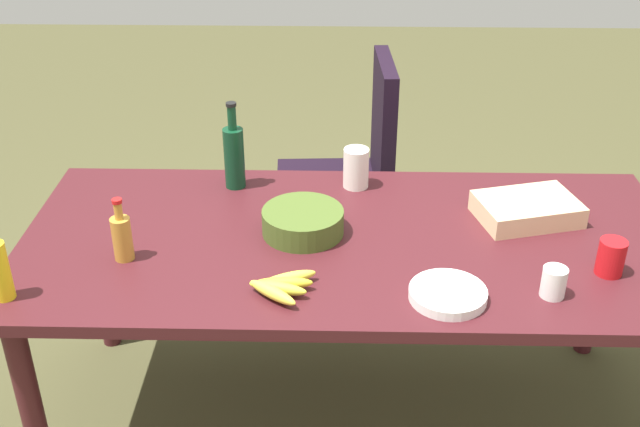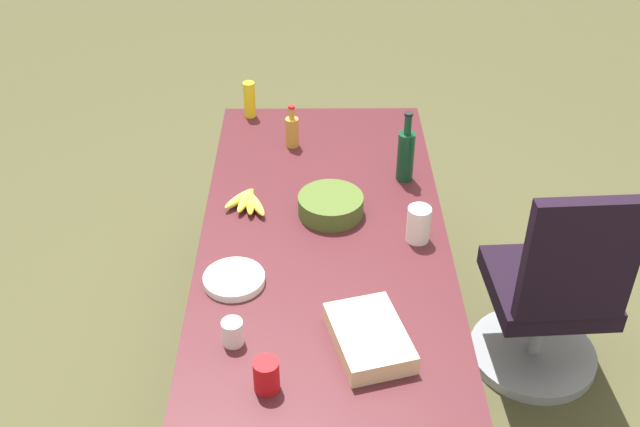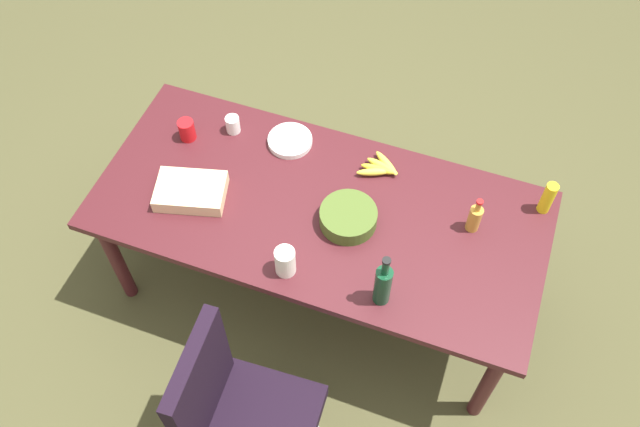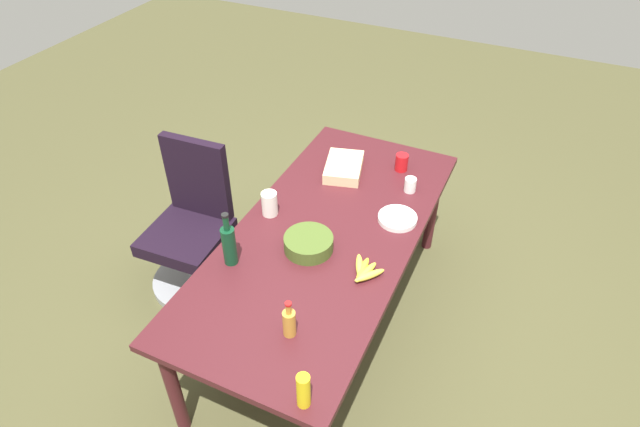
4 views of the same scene
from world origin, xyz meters
name	(u,v)px [view 3 (image 3 of 4)]	position (x,y,z in m)	size (l,w,h in m)	color
ground_plane	(319,285)	(0.00, 0.00, 0.00)	(10.00, 10.00, 0.00)	#484629
conference_table	(319,217)	(0.00, 0.00, 0.67)	(2.10, 0.96, 0.75)	#43171C
office_chair	(246,424)	(-0.01, 0.94, 0.38)	(0.56, 0.56, 1.01)	gray
wine_bottle	(383,284)	(-0.41, 0.35, 0.87)	(0.08, 0.08, 0.32)	#0E3A21
mustard_bottle	(548,198)	(-0.97, -0.35, 0.84)	(0.06, 0.06, 0.18)	yellow
paper_cup	(233,124)	(0.57, -0.30, 0.79)	(0.07, 0.07, 0.09)	white
sheet_cake	(191,191)	(0.58, 0.14, 0.78)	(0.32, 0.22, 0.07)	beige
paper_plate_stack	(290,141)	(0.27, -0.32, 0.76)	(0.22, 0.22, 0.03)	white
mayo_jar	(285,261)	(0.02, 0.36, 0.82)	(0.09, 0.09, 0.14)	white
salad_bowl	(348,217)	(-0.15, 0.03, 0.79)	(0.26, 0.26, 0.08)	#445922
red_solo_cup	(187,130)	(0.76, -0.18, 0.80)	(0.08, 0.08, 0.11)	red
dressing_bottle	(475,218)	(-0.69, -0.14, 0.83)	(0.08, 0.08, 0.20)	#C08630
banana_bunch	(380,168)	(-0.20, -0.31, 0.77)	(0.20, 0.19, 0.04)	yellow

